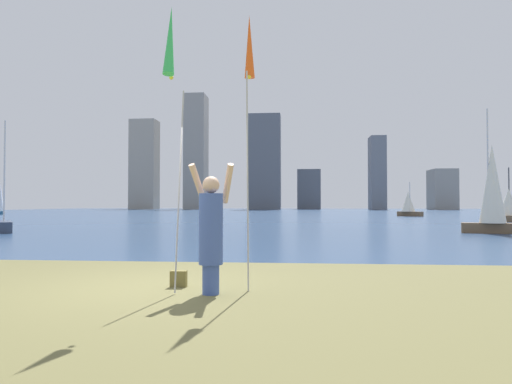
% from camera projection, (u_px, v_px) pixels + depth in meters
% --- Properties ---
extents(ground, '(120.00, 138.00, 0.12)m').
position_uv_depth(ground, '(279.00, 215.00, 58.07)').
color(ground, brown).
extents(person, '(0.70, 0.52, 1.92)m').
position_uv_depth(person, '(211.00, 229.00, 6.79)').
color(person, '#3F59A5').
rests_on(person, ground).
extents(kite_flag_left, '(0.16, 0.95, 4.12)m').
position_uv_depth(kite_flag_left, '(171.00, 50.00, 6.55)').
color(kite_flag_left, '#B2B2B7').
rests_on(kite_flag_left, ground).
extents(kite_flag_right, '(0.16, 0.50, 4.25)m').
position_uv_depth(kite_flag_right, '(249.00, 56.00, 7.22)').
color(kite_flag_right, '#B2B2B7').
rests_on(kite_flag_right, ground).
extents(bag, '(0.26, 0.12, 0.25)m').
position_uv_depth(bag, '(179.00, 279.00, 7.36)').
color(bag, olive).
rests_on(bag, ground).
extents(sailboat_0, '(2.32, 1.38, 5.59)m').
position_uv_depth(sailboat_0, '(492.00, 189.00, 20.73)').
color(sailboat_0, brown).
rests_on(sailboat_0, ground).
extents(sailboat_2, '(2.04, 2.53, 5.19)m').
position_uv_depth(sailboat_2, '(4.00, 225.00, 21.54)').
color(sailboat_2, '#333D51').
rests_on(sailboat_2, ground).
extents(sailboat_5, '(2.35, 2.56, 3.60)m').
position_uv_depth(sailboat_5, '(408.00, 204.00, 48.99)').
color(sailboat_5, brown).
rests_on(sailboat_5, ground).
extents(sailboat_8, '(2.20, 2.87, 3.99)m').
position_uv_depth(sailboat_8, '(509.00, 205.00, 34.09)').
color(sailboat_8, brown).
rests_on(sailboat_8, ground).
extents(skyline_tower_0, '(6.15, 5.05, 21.48)m').
position_uv_depth(skyline_tower_0, '(144.00, 165.00, 112.19)').
color(skyline_tower_0, gray).
rests_on(skyline_tower_0, ground).
extents(skyline_tower_1, '(4.90, 6.08, 27.30)m').
position_uv_depth(skyline_tower_1, '(196.00, 152.00, 111.26)').
color(skyline_tower_1, gray).
rests_on(skyline_tower_1, ground).
extents(skyline_tower_2, '(7.18, 5.36, 21.69)m').
position_uv_depth(skyline_tower_2, '(265.00, 162.00, 106.64)').
color(skyline_tower_2, '#565B66').
rests_on(skyline_tower_2, ground).
extents(skyline_tower_3, '(5.49, 3.79, 9.48)m').
position_uv_depth(skyline_tower_3, '(309.00, 189.00, 110.88)').
color(skyline_tower_3, '#565B66').
rests_on(skyline_tower_3, ground).
extents(skyline_tower_4, '(3.36, 5.44, 16.53)m').
position_uv_depth(skyline_tower_4, '(377.00, 173.00, 105.39)').
color(skyline_tower_4, slate).
rests_on(skyline_tower_4, ground).
extents(skyline_tower_5, '(5.10, 6.85, 8.93)m').
position_uv_depth(skyline_tower_5, '(442.00, 190.00, 103.41)').
color(skyline_tower_5, gray).
rests_on(skyline_tower_5, ground).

